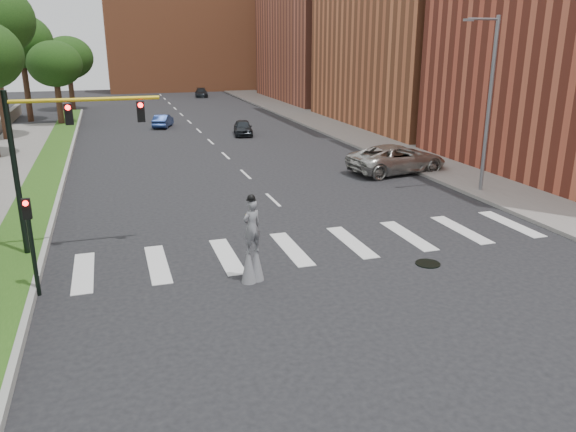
{
  "coord_description": "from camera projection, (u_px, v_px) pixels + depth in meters",
  "views": [
    {
      "loc": [
        -7.66,
        -18.59,
        7.85
      ],
      "look_at": [
        -1.74,
        0.0,
        1.7
      ],
      "focal_mm": 35.0,
      "sensor_mm": 36.0,
      "label": 1
    }
  ],
  "objects": [
    {
      "name": "ground_plane",
      "position": [
        331.0,
        254.0,
        21.47
      ],
      "size": [
        160.0,
        160.0,
        0.0
      ],
      "primitive_type": "plane",
      "color": "black",
      "rests_on": "ground"
    },
    {
      "name": "grass_median",
      "position": [
        51.0,
        165.0,
        36.28
      ],
      "size": [
        2.0,
        60.0,
        0.25
      ],
      "primitive_type": "cube",
      "color": "#254D16",
      "rests_on": "ground"
    },
    {
      "name": "median_curb",
      "position": [
        68.0,
        163.0,
        36.58
      ],
      "size": [
        0.2,
        60.0,
        0.28
      ],
      "primitive_type": "cube",
      "color": "#969690",
      "rests_on": "ground"
    },
    {
      "name": "sidewalk_right",
      "position": [
        358.0,
        135.0,
        47.78
      ],
      "size": [
        5.0,
        90.0,
        0.18
      ],
      "primitive_type": "cube",
      "color": "slate",
      "rests_on": "ground"
    },
    {
      "name": "manhole",
      "position": [
        428.0,
        264.0,
        20.51
      ],
      "size": [
        0.9,
        0.9,
        0.04
      ],
      "primitive_type": "cylinder",
      "color": "black",
      "rests_on": "ground"
    },
    {
      "name": "building_far",
      "position": [
        335.0,
        22.0,
        73.91
      ],
      "size": [
        16.0,
        22.0,
        20.0
      ],
      "primitive_type": "cube",
      "color": "#A2523C",
      "rests_on": "ground"
    },
    {
      "name": "building_backdrop",
      "position": [
        188.0,
        32.0,
        91.39
      ],
      "size": [
        26.0,
        14.0,
        18.0
      ],
      "primitive_type": "cube",
      "color": "#B66139",
      "rests_on": "ground"
    },
    {
      "name": "streetlight",
      "position": [
        488.0,
        100.0,
        28.6
      ],
      "size": [
        2.05,
        0.2,
        9.0
      ],
      "color": "slate",
      "rests_on": "ground"
    },
    {
      "name": "traffic_signal",
      "position": [
        49.0,
        147.0,
        20.12
      ],
      "size": [
        5.3,
        0.23,
        6.2
      ],
      "color": "black",
      "rests_on": "ground"
    },
    {
      "name": "secondary_signal",
      "position": [
        31.0,
        238.0,
        17.45
      ],
      "size": [
        0.25,
        0.21,
        3.23
      ],
      "color": "black",
      "rests_on": "ground"
    },
    {
      "name": "stilt_performer",
      "position": [
        252.0,
        247.0,
        18.73
      ],
      "size": [
        0.82,
        0.66,
        3.06
      ],
      "rotation": [
        0.0,
        0.0,
        3.52
      ],
      "color": "#372116",
      "rests_on": "ground"
    },
    {
      "name": "suv_crossing",
      "position": [
        397.0,
        159.0,
        34.41
      ],
      "size": [
        6.53,
        3.65,
        1.72
      ],
      "primitive_type": "imported",
      "rotation": [
        0.0,
        0.0,
        1.7
      ],
      "color": "#A9A69F",
      "rests_on": "ground"
    },
    {
      "name": "car_near",
      "position": [
        243.0,
        128.0,
        48.08
      ],
      "size": [
        2.1,
        3.94,
        1.28
      ],
      "primitive_type": "imported",
      "rotation": [
        0.0,
        0.0,
        -0.17
      ],
      "color": "black",
      "rests_on": "ground"
    },
    {
      "name": "car_mid",
      "position": [
        163.0,
        121.0,
        52.34
      ],
      "size": [
        2.34,
        3.85,
        1.2
      ],
      "primitive_type": "imported",
      "rotation": [
        0.0,
        0.0,
        2.82
      ],
      "color": "navy",
      "rests_on": "ground"
    },
    {
      "name": "car_far",
      "position": [
        201.0,
        93.0,
        80.08
      ],
      "size": [
        2.08,
        4.25,
        1.19
      ],
      "primitive_type": "imported",
      "rotation": [
        0.0,
        0.0,
        -0.1
      ],
      "color": "black",
      "rests_on": "ground"
    },
    {
      "name": "tree_5",
      "position": [
        20.0,
        41.0,
        54.02
      ],
      "size": [
        6.01,
        6.01,
        10.28
      ],
      "color": "#372116",
      "rests_on": "ground"
    },
    {
      "name": "tree_6",
      "position": [
        55.0,
        64.0,
        51.78
      ],
      "size": [
        4.93,
        4.93,
        7.8
      ],
      "color": "#372116",
      "rests_on": "ground"
    },
    {
      "name": "tree_7",
      "position": [
        68.0,
        58.0,
        63.53
      ],
      "size": [
        5.6,
        5.6,
        8.27
      ],
      "color": "#372116",
      "rests_on": "ground"
    }
  ]
}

